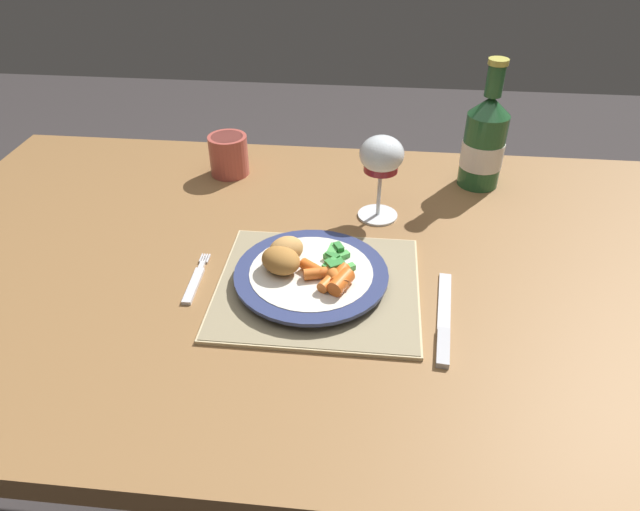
% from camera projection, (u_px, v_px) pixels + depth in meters
% --- Properties ---
extents(dining_table, '(1.49, 0.86, 0.74)m').
position_uv_depth(dining_table, '(333.00, 301.00, 0.97)').
color(dining_table, olive).
rests_on(dining_table, ground).
extents(placemat, '(0.31, 0.28, 0.01)m').
position_uv_depth(placemat, '(318.00, 286.00, 0.87)').
color(placemat, '#CCB789').
rests_on(placemat, dining_table).
extents(dinner_plate, '(0.23, 0.23, 0.02)m').
position_uv_depth(dinner_plate, '(311.00, 276.00, 0.86)').
color(dinner_plate, white).
rests_on(dinner_plate, placemat).
extents(breaded_croquettes, '(0.08, 0.10, 0.04)m').
position_uv_depth(breaded_croquettes, '(283.00, 256.00, 0.86)').
color(breaded_croquettes, tan).
rests_on(breaded_croquettes, dinner_plate).
extents(green_beans_pile, '(0.05, 0.08, 0.02)m').
position_uv_depth(green_beans_pile, '(335.00, 259.00, 0.87)').
color(green_beans_pile, '#4CA84C').
rests_on(green_beans_pile, dinner_plate).
extents(glazed_carrots, '(0.09, 0.08, 0.02)m').
position_uv_depth(glazed_carrots, '(332.00, 277.00, 0.83)').
color(glazed_carrots, orange).
rests_on(glazed_carrots, dinner_plate).
extents(fork, '(0.02, 0.13, 0.01)m').
position_uv_depth(fork, '(195.00, 281.00, 0.88)').
color(fork, silver).
rests_on(fork, dining_table).
extents(table_knife, '(0.04, 0.20, 0.01)m').
position_uv_depth(table_knife, '(444.00, 324.00, 0.80)').
color(table_knife, silver).
rests_on(table_knife, dining_table).
extents(wine_glass, '(0.08, 0.08, 0.15)m').
position_uv_depth(wine_glass, '(381.00, 159.00, 0.97)').
color(wine_glass, silver).
rests_on(wine_glass, dining_table).
extents(bottle, '(0.08, 0.08, 0.25)m').
position_uv_depth(bottle, '(484.00, 142.00, 1.09)').
color(bottle, '#23562D').
rests_on(bottle, dining_table).
extents(drinking_cup, '(0.08, 0.08, 0.08)m').
position_uv_depth(drinking_cup, '(229.00, 154.00, 1.15)').
color(drinking_cup, '#B24C42').
rests_on(drinking_cup, dining_table).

